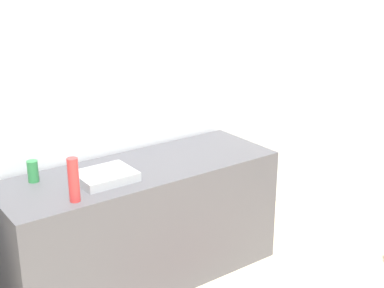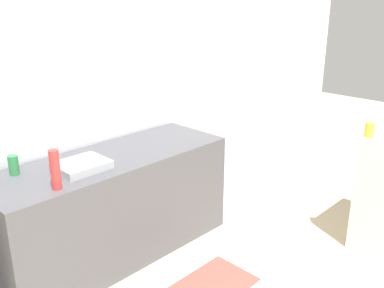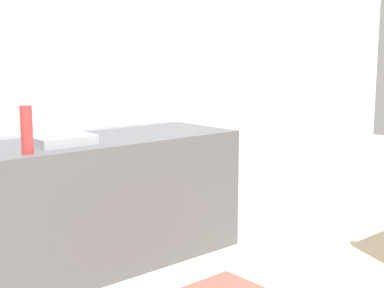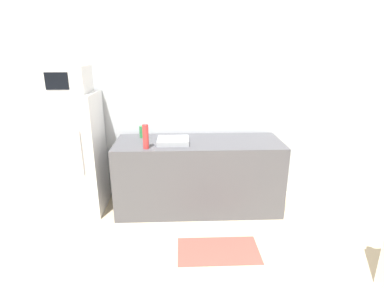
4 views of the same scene
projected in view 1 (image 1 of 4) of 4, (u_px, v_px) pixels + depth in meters
The scene contains 5 objects.
wall_back at pixel (123, 95), 3.94m from camera, with size 8.00×0.06×2.60m, color silver.
counter at pixel (142, 224), 3.85m from camera, with size 1.99×0.69×0.88m, color #4C4C51.
sink_basin at pixel (106, 176), 3.48m from camera, with size 0.36×0.30×0.06m, color #9EA3A8.
bottle_tall at pixel (74, 180), 3.15m from camera, with size 0.07×0.07×0.27m, color red.
bottle_short at pixel (33, 171), 3.45m from camera, with size 0.07×0.07×0.14m, color #2D7F42.
Camera 1 is at (-1.85, -0.41, 2.24)m, focal length 50.00 mm.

